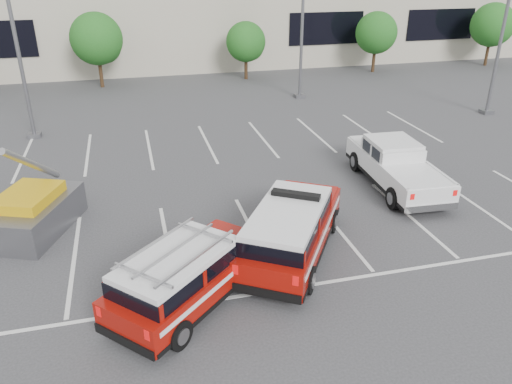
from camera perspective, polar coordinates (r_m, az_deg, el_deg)
ground at (r=15.68m, az=-0.12°, el=-5.11°), size 120.00×120.00×0.00m
stall_markings at (r=19.60m, az=-3.41°, el=1.34°), size 23.00×15.00×0.01m
convention_building at (r=45.23m, az=-10.71°, el=20.71°), size 60.00×16.99×13.20m
tree_mid_left at (r=35.53m, az=-17.61°, el=16.18°), size 3.37×3.37×4.85m
tree_mid_right at (r=36.57m, az=-1.05°, el=16.65°), size 2.77×2.77×3.99m
tree_right at (r=40.04m, az=13.66°, el=17.12°), size 3.07×3.07×4.42m
tree_far_right at (r=45.50m, az=25.44°, el=16.73°), size 3.37×3.37×4.85m
light_pole_left at (r=25.68m, az=-26.02°, el=16.70°), size 0.90×0.60×10.24m
light_pole_mid at (r=31.03m, az=5.36°, el=20.02°), size 0.90×0.60×10.24m
light_pole_right at (r=30.28m, az=26.63°, el=17.52°), size 0.90×0.60×10.24m
fire_chief_suv at (r=14.39m, az=4.01°, el=-4.69°), size 4.44×5.45×1.85m
white_pickup at (r=19.58m, az=15.63°, el=2.51°), size 2.23×5.60×1.69m
ladder_suv at (r=12.61m, az=-7.80°, el=-9.84°), size 4.54×4.43×1.80m
utility_rig at (r=17.28m, az=-24.71°, el=-2.30°), size 4.02×3.88×3.05m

